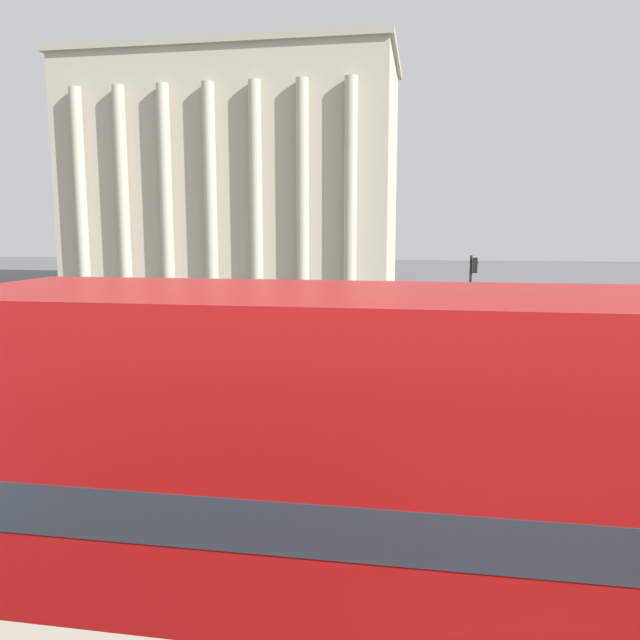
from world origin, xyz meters
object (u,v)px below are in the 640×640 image
at_px(pedestrian_olive, 480,308).
at_px(double_decker_bus, 476,499).
at_px(traffic_light_far, 472,284).
at_px(traffic_light_near, 453,342).
at_px(car_black, 431,351).
at_px(pedestrian_grey, 285,338).
at_px(plaza_building_left, 238,177).

bearing_deg(pedestrian_olive, double_decker_bus, 103.48).
bearing_deg(double_decker_bus, pedestrian_olive, 90.98).
xyz_separation_m(double_decker_bus, traffic_light_far, (1.64, 23.58, 0.04)).
bearing_deg(traffic_light_near, double_decker_bus, -90.83).
bearing_deg(double_decker_bus, traffic_light_far, 91.95).
height_order(car_black, pedestrian_olive, pedestrian_olive).
bearing_deg(traffic_light_far, traffic_light_near, -95.60).
bearing_deg(pedestrian_grey, car_black, -17.37).
distance_m(double_decker_bus, pedestrian_grey, 17.05).
distance_m(plaza_building_left, traffic_light_far, 28.37).
relative_size(plaza_building_left, pedestrian_olive, 16.04).
distance_m(double_decker_bus, pedestrian_olive, 27.22).
distance_m(traffic_light_near, traffic_light_far, 15.62).
bearing_deg(pedestrian_grey, traffic_light_far, 29.22).
bearing_deg(plaza_building_left, pedestrian_olive, -44.25).
bearing_deg(car_black, traffic_light_near, 108.16).
bearing_deg(traffic_light_far, double_decker_bus, -93.98).
distance_m(plaza_building_left, pedestrian_grey, 31.66).
bearing_deg(double_decker_bus, car_black, 96.83).
relative_size(plaza_building_left, traffic_light_far, 6.93).
xyz_separation_m(double_decker_bus, traffic_light_near, (0.12, 8.03, 0.07)).
height_order(traffic_light_far, car_black, traffic_light_far).
height_order(plaza_building_left, traffic_light_far, plaza_building_left).
distance_m(car_black, pedestrian_grey, 5.23).
relative_size(double_decker_bus, pedestrian_olive, 6.22).
xyz_separation_m(pedestrian_olive, pedestrian_grey, (-7.81, -10.99, 0.07)).
xyz_separation_m(plaza_building_left, traffic_light_near, (16.01, -36.81, -6.71)).
bearing_deg(double_decker_bus, plaza_building_left, 115.44).
bearing_deg(double_decker_bus, traffic_light_near, 95.10).
distance_m(traffic_light_near, pedestrian_grey, 9.92).
xyz_separation_m(traffic_light_near, traffic_light_far, (1.52, 15.55, -0.03)).
bearing_deg(traffic_light_near, pedestrian_grey, 124.73).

